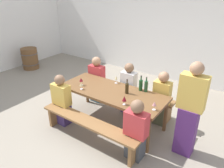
% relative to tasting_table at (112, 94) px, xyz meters
% --- Properties ---
extents(ground_plane, '(24.00, 24.00, 0.00)m').
position_rel_tasting_table_xyz_m(ground_plane, '(0.00, 0.00, -0.68)').
color(ground_plane, gray).
extents(back_wall, '(14.00, 0.20, 3.20)m').
position_rel_tasting_table_xyz_m(back_wall, '(0.00, 3.03, 0.92)').
color(back_wall, white).
rests_on(back_wall, ground).
extents(tasting_table, '(2.18, 0.87, 0.75)m').
position_rel_tasting_table_xyz_m(tasting_table, '(0.00, 0.00, 0.00)').
color(tasting_table, brown).
rests_on(tasting_table, ground).
extents(bench_near, '(2.08, 0.30, 0.45)m').
position_rel_tasting_table_xyz_m(bench_near, '(0.00, -0.74, -0.32)').
color(bench_near, olive).
rests_on(bench_near, ground).
extents(bench_far, '(2.08, 0.30, 0.45)m').
position_rel_tasting_table_xyz_m(bench_far, '(0.00, 0.74, -0.32)').
color(bench_far, olive).
rests_on(bench_far, ground).
extents(wine_bottle_0, '(0.08, 0.08, 0.31)m').
position_rel_tasting_table_xyz_m(wine_bottle_0, '(0.45, 0.35, 0.19)').
color(wine_bottle_0, '#194723').
rests_on(wine_bottle_0, tasting_table).
extents(wine_bottle_1, '(0.07, 0.07, 0.29)m').
position_rel_tasting_table_xyz_m(wine_bottle_1, '(0.29, 0.08, 0.18)').
color(wine_bottle_1, '#332814').
rests_on(wine_bottle_1, tasting_table).
extents(wine_bottle_2, '(0.07, 0.07, 0.30)m').
position_rel_tasting_table_xyz_m(wine_bottle_2, '(0.56, 0.37, 0.19)').
color(wine_bottle_2, '#234C2D').
rests_on(wine_bottle_2, tasting_table).
extents(wine_glass_0, '(0.08, 0.08, 0.16)m').
position_rel_tasting_table_xyz_m(wine_glass_0, '(-0.68, -0.15, 0.19)').
color(wine_glass_0, silver).
rests_on(wine_glass_0, tasting_table).
extents(wine_glass_1, '(0.07, 0.07, 0.16)m').
position_rel_tasting_table_xyz_m(wine_glass_1, '(0.99, -0.17, 0.18)').
color(wine_glass_1, silver).
rests_on(wine_glass_1, tasting_table).
extents(wine_glass_2, '(0.07, 0.07, 0.14)m').
position_rel_tasting_table_xyz_m(wine_glass_2, '(-0.55, -0.29, 0.17)').
color(wine_glass_2, silver).
rests_on(wine_glass_2, tasting_table).
extents(wine_glass_3, '(0.08, 0.08, 0.17)m').
position_rel_tasting_table_xyz_m(wine_glass_3, '(0.48, -0.31, 0.19)').
color(wine_glass_3, silver).
rests_on(wine_glass_3, tasting_table).
extents(wine_glass_4, '(0.06, 0.06, 0.17)m').
position_rel_tasting_table_xyz_m(wine_glass_4, '(-0.14, 0.35, 0.19)').
color(wine_glass_4, silver).
rests_on(wine_glass_4, tasting_table).
extents(seated_guest_near_0, '(0.39, 0.24, 1.09)m').
position_rel_tasting_table_xyz_m(seated_guest_near_0, '(-0.83, -0.59, -0.16)').
color(seated_guest_near_0, '#412F68').
rests_on(seated_guest_near_0, ground).
extents(seated_guest_near_1, '(0.38, 0.24, 1.09)m').
position_rel_tasting_table_xyz_m(seated_guest_near_1, '(0.89, -0.59, -0.16)').
color(seated_guest_near_1, '#42464C').
rests_on(seated_guest_near_1, ground).
extents(seated_guest_far_0, '(0.38, 0.24, 1.14)m').
position_rel_tasting_table_xyz_m(seated_guest_far_0, '(-0.87, 0.59, -0.13)').
color(seated_guest_far_0, '#335465').
rests_on(seated_guest_far_0, ground).
extents(seated_guest_far_1, '(0.32, 0.24, 1.17)m').
position_rel_tasting_table_xyz_m(seated_guest_far_1, '(0.03, 0.59, -0.11)').
color(seated_guest_far_1, '#49366C').
rests_on(seated_guest_far_1, ground).
extents(seated_guest_far_2, '(0.33, 0.24, 1.15)m').
position_rel_tasting_table_xyz_m(seated_guest_far_2, '(0.81, 0.59, -0.12)').
color(seated_guest_far_2, '#54583D').
rests_on(seated_guest_far_2, ground).
extents(standing_host, '(0.41, 0.24, 1.66)m').
position_rel_tasting_table_xyz_m(standing_host, '(1.52, 0.01, 0.13)').
color(standing_host, '#502769').
rests_on(standing_host, ground).
extents(wine_barrel, '(0.56, 0.56, 0.72)m').
position_rel_tasting_table_xyz_m(wine_barrel, '(-4.18, 1.03, -0.32)').
color(wine_barrel, brown).
rests_on(wine_barrel, ground).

